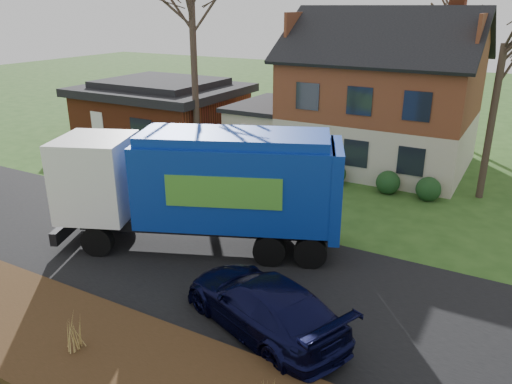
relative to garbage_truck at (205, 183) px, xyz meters
The scene contains 10 objects.
ground 2.68m from the garbage_truck, 73.33° to the right, with size 120.00×120.00×0.00m, color #264818.
road 2.68m from the garbage_truck, 73.33° to the right, with size 80.00×7.00×0.02m, color black.
mulch_verge 6.80m from the garbage_truck, 87.06° to the right, with size 80.00×3.50×0.30m, color #302110.
main_house 13.04m from the garbage_truck, 81.92° to the left, with size 12.95×8.95×9.26m.
ranch_house 16.68m from the garbage_truck, 134.44° to the left, with size 9.80×8.20×3.70m.
garbage_truck is the anchor object (origin of this frame).
silver_sedan 5.39m from the garbage_truck, 137.74° to the left, with size 1.43×4.11×1.35m, color #AEB2B6.
navy_wagon 5.48m from the garbage_truck, 38.85° to the right, with size 2.12×5.21×1.51m, color black.
tree_front_east 13.89m from the garbage_truck, 51.94° to the left, with size 3.44×3.44×9.55m.
grass_clump_mid 6.88m from the garbage_truck, 83.61° to the right, with size 0.35×0.29×0.99m.
Camera 1 is at (9.10, -12.07, 8.12)m, focal length 35.00 mm.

